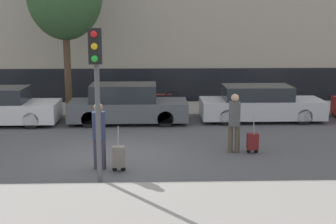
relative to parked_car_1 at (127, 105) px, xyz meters
The scene contains 12 objects.
ground_plane 4.61m from the parked_car_1, 91.56° to the right, with size 80.00×80.00×0.00m, color #4C4C4F.
sidewalk_near 8.33m from the parked_car_1, 90.85° to the right, with size 28.00×2.50×0.12m.
sidewalk_far 2.53m from the parked_car_1, 92.90° to the left, with size 28.00×3.00×0.12m.
building_facade 7.14m from the parked_car_1, 91.21° to the left, with size 28.00×2.44×9.63m.
parked_car_1 is the anchor object (origin of this frame).
parked_car_2 5.15m from the parked_car_1, ahead, with size 4.69×1.72×1.38m.
pedestrian_left 5.66m from the parked_car_1, 94.42° to the right, with size 0.34×0.34×1.77m.
trolley_left 5.84m from the parked_car_1, 89.24° to the right, with size 0.34×0.29×1.20m.
pedestrian_right 5.39m from the parked_car_1, 51.29° to the right, with size 0.35×0.34×1.76m.
trolley_right 5.82m from the parked_car_1, 47.74° to the right, with size 0.34×0.29×1.13m.
traffic_light 7.19m from the parked_car_1, 92.58° to the right, with size 0.28×0.47×3.70m.
parked_bicycle 2.85m from the parked_car_1, 62.79° to the left, with size 1.77×0.06×0.96m.
Camera 1 is at (1.07, -12.96, 3.87)m, focal length 50.00 mm.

